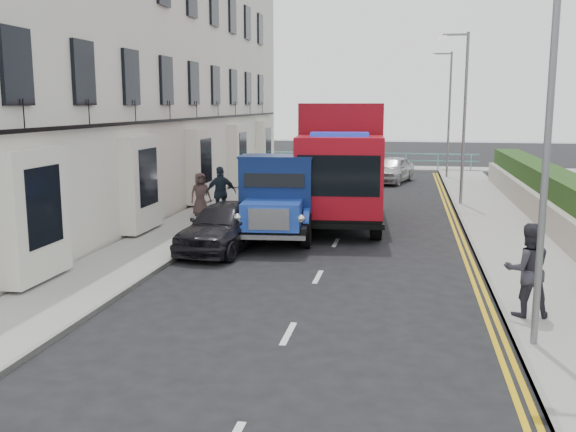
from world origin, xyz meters
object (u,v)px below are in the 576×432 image
object	(u,v)px
lamp_mid	(462,109)
lamp_far	(447,107)
bedford_lorry	(277,202)
lamp_near	(541,116)
parked_car_front	(225,225)
red_lorry	(341,159)

from	to	relation	value
lamp_mid	lamp_far	world-z (taller)	same
bedford_lorry	lamp_mid	bearing A→B (deg)	48.13
lamp_mid	lamp_near	bearing A→B (deg)	-90.00
lamp_near	parked_car_front	xyz separation A→B (m)	(-7.25, 6.48, -3.28)
lamp_near	red_lorry	distance (m)	12.72
bedford_lorry	parked_car_front	size ratio (longest dim) A/B	1.35
lamp_near	parked_car_front	distance (m)	10.26
lamp_far	parked_car_front	bearing A→B (deg)	-110.38
bedford_lorry	red_lorry	distance (m)	4.24
bedford_lorry	red_lorry	size ratio (longest dim) A/B	0.69
lamp_mid	parked_car_front	distance (m)	12.41
lamp_near	lamp_far	bearing A→B (deg)	90.00
lamp_near	lamp_mid	xyz separation A→B (m)	(0.00, 16.00, 0.00)
bedford_lorry	parked_car_front	distance (m)	2.02
lamp_near	lamp_far	world-z (taller)	same
lamp_near	lamp_far	distance (m)	26.00
lamp_mid	bedford_lorry	bearing A→B (deg)	-126.81
lamp_mid	lamp_far	size ratio (longest dim) A/B	1.00
lamp_mid	bedford_lorry	xyz separation A→B (m)	(-5.99, -8.01, -2.79)
bedford_lorry	red_lorry	world-z (taller)	red_lorry
lamp_mid	red_lorry	world-z (taller)	lamp_mid
lamp_near	bedford_lorry	xyz separation A→B (m)	(-5.99, 7.99, -2.79)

